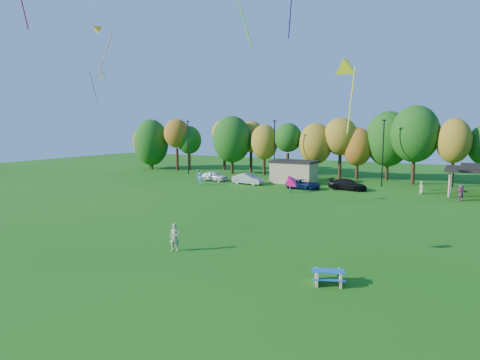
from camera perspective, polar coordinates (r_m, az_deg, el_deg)
The scene contains 19 objects.
ground at distance 24.98m, azimuth -2.91°, elevation -12.15°, with size 160.00×160.00×0.00m, color #19600F.
tree_line at distance 67.03m, azimuth 16.80°, elevation 4.94°, with size 93.57×10.55×11.15m.
lamp_posts at distance 61.11m, azimuth 18.52°, elevation 3.72°, with size 64.50×0.25×9.09m.
utility_building at distance 62.60m, azimuth 7.20°, elevation 1.12°, with size 6.30×4.30×3.25m.
picnic_table at distance 23.57m, azimuth 11.66°, elevation -12.42°, with size 2.05×1.89×0.72m.
kite_flyer at distance 28.92m, azimuth -8.70°, elevation -7.59°, with size 0.68×0.44×1.85m, color tan.
car_a at distance 64.48m, azimuth -3.48°, elevation 0.54°, with size 1.75×4.34×1.48m, color white.
car_b at distance 60.69m, azimuth 1.08°, elevation 0.14°, with size 1.60×4.58×1.51m, color #AEAEB3.
car_c at distance 56.77m, azimuth 8.47°, elevation -0.56°, with size 2.09×4.53×1.26m, color #0B1A44.
car_d at distance 57.01m, azimuth 14.16°, elevation -0.59°, with size 2.01×4.94×1.43m, color black.
far_person_0 at distance 60.27m, azimuth -5.31°, elevation 0.17°, with size 1.13×0.65×1.74m, color #5691BD.
far_person_1 at distance 56.74m, azimuth 23.05°, elevation -0.92°, with size 0.76×0.49×1.56m, color tan.
far_person_2 at distance 63.61m, azimuth -5.59°, elevation 0.58°, with size 0.89×0.69×1.83m, color #56A3BE.
far_person_3 at distance 53.29m, azimuth 27.36°, elevation -1.51°, with size 1.69×0.54×1.82m, color #AE4886.
far_person_5 at distance 53.46m, azimuth 6.74°, elevation -0.77°, with size 1.01×0.42×1.72m, color #648A54.
kite_3 at distance 48.68m, azimuth -18.20°, elevation 18.50°, with size 1.85×2.97×5.27m.
kite_4 at distance 26.40m, azimuth 6.74°, elevation 0.04°, with size 1.06×1.30×1.16m.
kite_10 at distance 43.36m, azimuth -18.08°, elevation 13.27°, with size 1.05×2.09×3.36m.
kite_12 at distance 30.32m, azimuth 14.07°, elevation 14.67°, with size 1.52×3.39×5.62m.
Camera 1 is at (12.18, -20.16, 8.31)m, focal length 32.00 mm.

